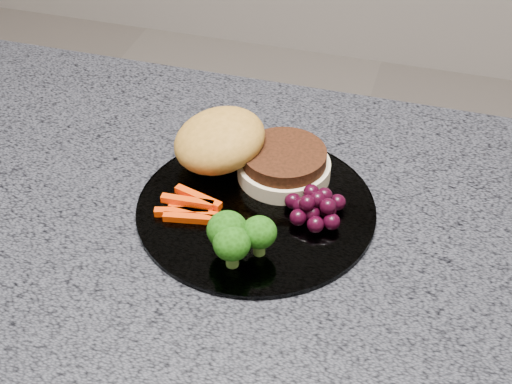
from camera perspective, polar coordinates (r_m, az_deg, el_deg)
countertop at (r=0.78m, az=-5.05°, el=-3.42°), size 1.20×0.60×0.04m
plate at (r=0.77m, az=0.00°, el=-1.30°), size 0.26×0.26×0.01m
burger at (r=0.81m, az=-1.11°, el=3.23°), size 0.21×0.13×0.06m
carrot_sticks at (r=0.76m, az=-5.21°, el=-1.24°), size 0.07×0.05×0.02m
broccoli at (r=0.70m, az=-1.50°, el=-3.50°), size 0.07×0.06×0.05m
grape_bunch at (r=0.75m, az=4.82°, el=-1.19°), size 0.07×0.06×0.03m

